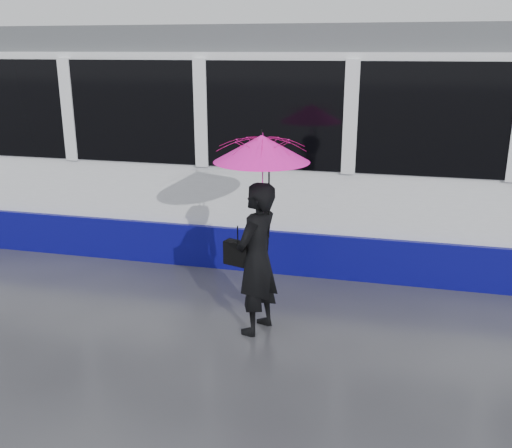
# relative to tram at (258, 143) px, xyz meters

# --- Properties ---
(ground) EXTENTS (90.00, 90.00, 0.00)m
(ground) POSITION_rel_tram_xyz_m (-0.52, -2.50, -1.64)
(ground) COLOR #2E2E33
(ground) RESTS_ON ground
(rails) EXTENTS (34.00, 1.51, 0.02)m
(rails) POSITION_rel_tram_xyz_m (-0.52, -0.00, -1.63)
(rails) COLOR #3F3D38
(rails) RESTS_ON ground
(tram) EXTENTS (26.00, 2.56, 3.35)m
(tram) POSITION_rel_tram_xyz_m (0.00, 0.00, 0.00)
(tram) COLOR white
(tram) RESTS_ON ground
(woman) EXTENTS (0.58, 0.72, 1.71)m
(woman) POSITION_rel_tram_xyz_m (0.70, -2.96, -0.78)
(woman) COLOR black
(woman) RESTS_ON ground
(umbrella) EXTENTS (1.27, 1.27, 1.15)m
(umbrella) POSITION_rel_tram_xyz_m (0.75, -2.96, 0.23)
(umbrella) COLOR #FF155B
(umbrella) RESTS_ON ground
(handbag) EXTENTS (0.33, 0.22, 0.44)m
(handbag) POSITION_rel_tram_xyz_m (0.48, -2.94, -0.74)
(handbag) COLOR black
(handbag) RESTS_ON ground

